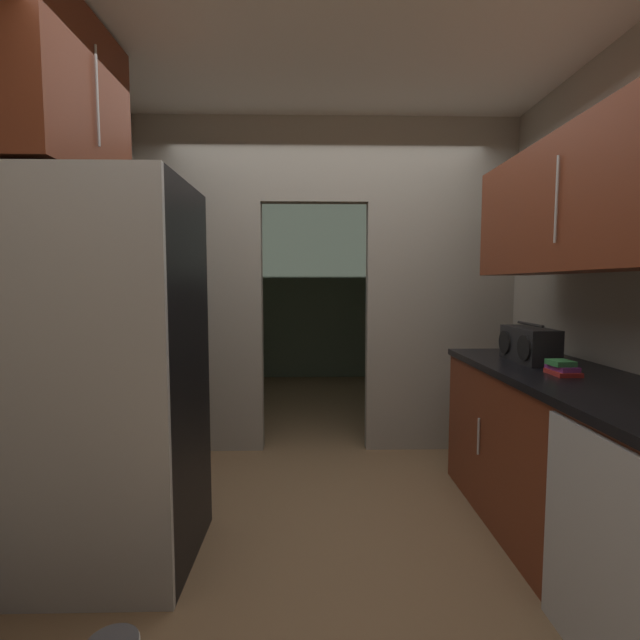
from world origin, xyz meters
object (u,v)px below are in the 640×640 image
object	(u,v)px
refrigerator	(111,377)
dishwasher	(590,551)
book_stack	(562,368)
boombox	(529,345)

from	to	relation	value
refrigerator	dishwasher	size ratio (longest dim) A/B	2.16
refrigerator	book_stack	xyz separation A→B (m)	(2.27, 0.05, 0.02)
dishwasher	book_stack	world-z (taller)	book_stack
refrigerator	boombox	size ratio (longest dim) A/B	4.48
book_stack	boombox	bearing A→B (deg)	87.84
boombox	refrigerator	bearing A→B (deg)	-169.39
boombox	book_stack	world-z (taller)	boombox
dishwasher	refrigerator	bearing A→B (deg)	161.40
refrigerator	dishwasher	xyz separation A→B (m)	(1.98, -0.67, -0.50)
refrigerator	book_stack	size ratio (longest dim) A/B	10.89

